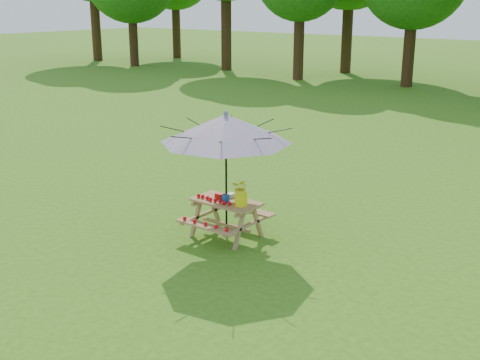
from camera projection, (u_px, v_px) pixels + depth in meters
The scene contains 5 objects.
picnic_table at pixel (226, 219), 10.53m from camera, with size 1.20×1.32×0.67m.
patio_umbrella at pixel (226, 128), 10.07m from camera, with size 2.64×2.64×2.25m.
produce_bins at pixel (225, 197), 10.47m from camera, with size 0.34×0.40×0.13m.
tomatoes_row at pixel (213, 200), 10.38m from camera, with size 0.77×0.13×0.07m, color red, non-canonical shape.
flower_bucket at pixel (241, 191), 10.12m from camera, with size 0.34×0.31×0.47m.
Camera 1 is at (9.49, -4.96, 4.02)m, focal length 45.00 mm.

